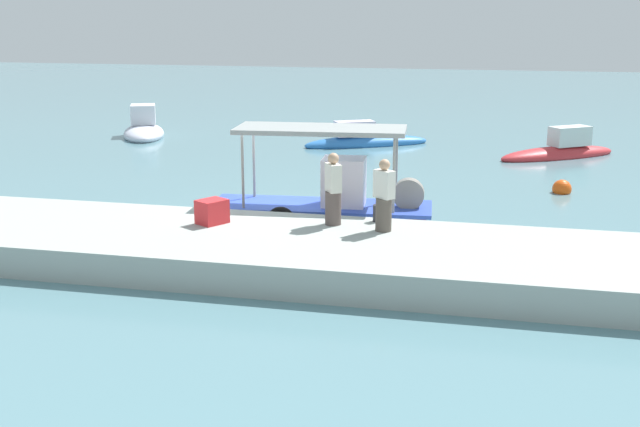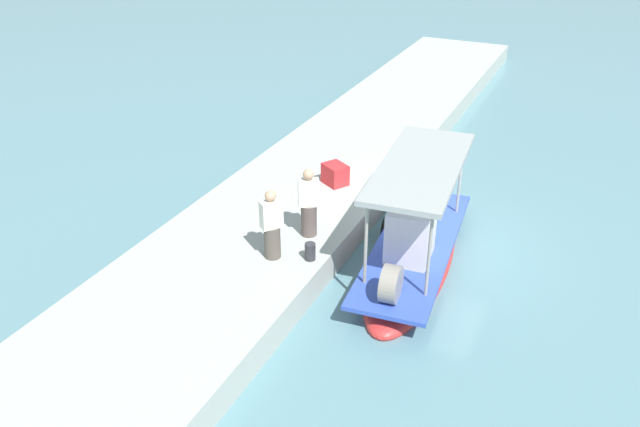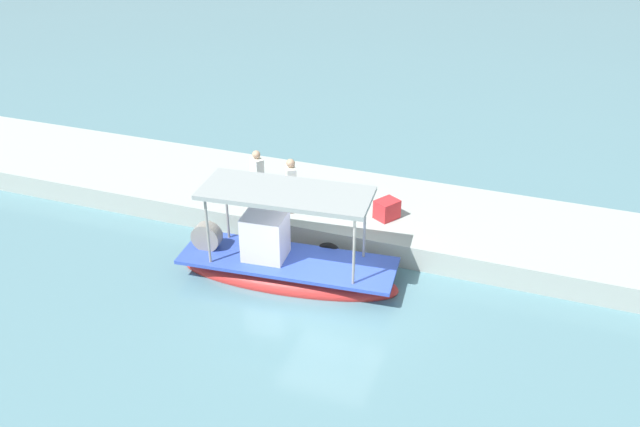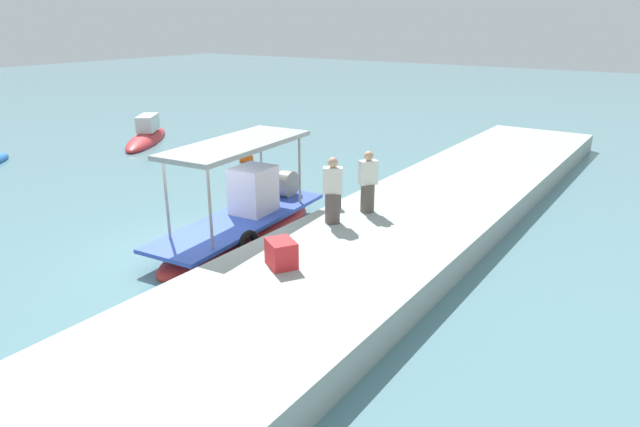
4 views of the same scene
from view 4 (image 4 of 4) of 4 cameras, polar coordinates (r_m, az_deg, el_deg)
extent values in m
plane|color=slate|center=(14.29, -12.55, -4.02)|extent=(120.00, 120.00, 0.00)
cube|color=#A6AFA8|center=(11.80, 0.53, -6.81)|extent=(36.00, 4.24, 0.70)
ellipsoid|color=red|center=(14.97, -8.02, -2.34)|extent=(6.15, 2.25, 0.83)
cube|color=#344FBA|center=(14.81, -8.11, -0.66)|extent=(5.91, 2.23, 0.10)
cube|color=silver|center=(15.07, -6.84, 2.25)|extent=(1.18, 1.04, 1.35)
cylinder|color=gray|center=(16.38, -6.03, 4.90)|extent=(0.07, 0.07, 2.02)
cylinder|color=gray|center=(15.68, -2.10, 4.34)|extent=(0.07, 0.07, 2.02)
cylinder|color=gray|center=(13.55, -15.42, 1.19)|extent=(0.07, 0.07, 2.02)
cylinder|color=gray|center=(12.70, -11.19, 0.31)|extent=(0.07, 0.07, 2.02)
cube|color=#989F9D|center=(14.25, -8.49, 7.02)|extent=(4.49, 2.09, 0.12)
torus|color=black|center=(13.70, -7.35, -3.21)|extent=(0.75, 0.25, 0.74)
cylinder|color=gray|center=(16.46, -3.37, 3.03)|extent=(0.83, 0.42, 0.80)
cylinder|color=#554C43|center=(14.73, 4.88, 1.61)|extent=(0.51, 0.51, 0.76)
cube|color=silver|center=(14.53, 4.96, 4.22)|extent=(0.52, 0.48, 0.63)
sphere|color=tan|center=(14.42, 5.01, 5.90)|extent=(0.25, 0.25, 0.25)
cylinder|color=brown|center=(13.88, 1.29, 0.59)|extent=(0.51, 0.51, 0.78)
cube|color=silver|center=(13.67, 1.31, 3.42)|extent=(0.47, 0.54, 0.65)
sphere|color=tan|center=(13.55, 1.33, 5.25)|extent=(0.25, 0.25, 0.25)
cylinder|color=#2D2D33|center=(14.97, 1.72, 1.24)|extent=(0.24, 0.24, 0.40)
cube|color=red|center=(11.52, -3.99, -4.09)|extent=(0.78, 0.82, 0.56)
sphere|color=#EC5112|center=(23.09, -7.57, 5.59)|extent=(0.59, 0.59, 0.59)
ellipsoid|color=red|center=(27.91, -17.37, 7.20)|extent=(4.96, 4.07, 0.68)
cube|color=silver|center=(28.27, -17.24, 8.84)|extent=(1.71, 1.52, 0.75)
camera|label=1|loc=(18.07, 70.59, 6.47)|focal=44.91mm
camera|label=2|loc=(26.40, 5.32, 25.50)|focal=36.27mm
camera|label=3|loc=(23.97, -49.59, 24.17)|focal=37.11mm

